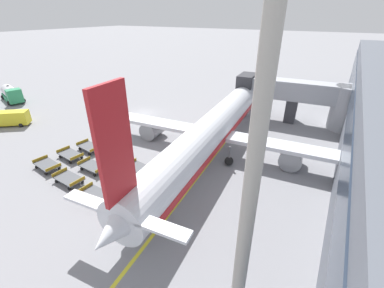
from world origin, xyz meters
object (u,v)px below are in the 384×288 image
at_px(baggage_dolly_row_near_col_a, 47,165).
at_px(apron_light_mast, 273,20).
at_px(baggage_dolly_row_mid_b_col_c, 140,169).
at_px(service_van, 9,118).
at_px(baggage_dolly_row_near_col_b, 69,179).
at_px(baggage_dolly_row_mid_b_col_a, 89,147).
at_px(fuel_tanker_primary, 11,94).
at_px(baggage_dolly_row_near_col_c, 96,195).
at_px(baggage_dolly_row_mid_a_col_b, 93,166).
at_px(baggage_dolly_row_mid_a_col_c, 119,180).
at_px(baggage_dolly_row_mid_a_col_a, 70,155).
at_px(baggage_dolly_row_mid_b_col_b, 113,157).
at_px(airplane, 217,126).

bearing_deg(baggage_dolly_row_near_col_a, apron_light_mast, -14.30).
bearing_deg(apron_light_mast, baggage_dolly_row_mid_b_col_c, 144.09).
distance_m(service_van, baggage_dolly_row_near_col_b, 21.55).
xyz_separation_m(baggage_dolly_row_mid_b_col_a, baggage_dolly_row_mid_b_col_c, (8.86, -0.67, 0.00)).
bearing_deg(fuel_tanker_primary, baggage_dolly_row_near_col_c, -18.43).
distance_m(baggage_dolly_row_near_col_b, baggage_dolly_row_mid_a_col_b, 2.90).
distance_m(fuel_tanker_primary, baggage_dolly_row_near_col_c, 40.26).
xyz_separation_m(fuel_tanker_primary, baggage_dolly_row_near_col_b, (33.71, -12.31, -0.79)).
bearing_deg(baggage_dolly_row_near_col_c, baggage_dolly_row_mid_a_col_c, 86.63).
relative_size(baggage_dolly_row_near_col_c, baggage_dolly_row_mid_b_col_a, 0.99).
bearing_deg(baggage_dolly_row_mid_b_col_c, baggage_dolly_row_near_col_c, -95.72).
relative_size(baggage_dolly_row_mid_a_col_a, baggage_dolly_row_mid_a_col_b, 1.01).
bearing_deg(apron_light_mast, baggage_dolly_row_mid_b_col_b, 149.93).
distance_m(airplane, baggage_dolly_row_near_col_b, 17.58).
bearing_deg(service_van, baggage_dolly_row_mid_a_col_b, -6.29).
relative_size(fuel_tanker_primary, apron_light_mast, 0.29).
relative_size(baggage_dolly_row_near_col_a, baggage_dolly_row_near_col_c, 1.01).
height_order(baggage_dolly_row_near_col_a, baggage_dolly_row_mid_a_col_b, same).
bearing_deg(baggage_dolly_row_mid_b_col_a, fuel_tanker_primary, 167.74).
relative_size(baggage_dolly_row_near_col_b, baggage_dolly_row_mid_b_col_b, 0.99).
bearing_deg(baggage_dolly_row_mid_b_col_b, baggage_dolly_row_mid_a_col_b, -96.33).
bearing_deg(baggage_dolly_row_mid_b_col_a, baggage_dolly_row_mid_b_col_c, -4.32).
bearing_deg(airplane, service_van, -163.24).
bearing_deg(baggage_dolly_row_mid_a_col_a, baggage_dolly_row_mid_a_col_b, -5.63).
xyz_separation_m(fuel_tanker_primary, baggage_dolly_row_mid_b_col_a, (29.88, -6.49, -0.79)).
bearing_deg(baggage_dolly_row_near_col_c, service_van, 167.49).
distance_m(airplane, baggage_dolly_row_mid_a_col_a, 17.96).
bearing_deg(baggage_dolly_row_mid_a_col_b, baggage_dolly_row_mid_a_col_c, -6.05).
relative_size(fuel_tanker_primary, baggage_dolly_row_near_col_a, 2.02).
bearing_deg(baggage_dolly_row_mid_a_col_c, baggage_dolly_row_mid_b_col_c, 81.86).
distance_m(baggage_dolly_row_near_col_b, baggage_dolly_row_mid_b_col_a, 6.96).
distance_m(airplane, apron_light_mast, 25.76).
bearing_deg(baggage_dolly_row_mid_a_col_c, baggage_dolly_row_mid_a_col_a, 174.16).
distance_m(airplane, baggage_dolly_row_mid_b_col_c, 10.71).
bearing_deg(service_van, baggage_dolly_row_mid_a_col_c, -6.25).
bearing_deg(apron_light_mast, baggage_dolly_row_mid_a_col_b, 156.51).
height_order(baggage_dolly_row_near_col_a, baggage_dolly_row_mid_b_col_c, same).
relative_size(airplane, baggage_dolly_row_near_col_b, 10.94).
bearing_deg(baggage_dolly_row_mid_a_col_a, baggage_dolly_row_mid_b_col_c, 11.20).
bearing_deg(baggage_dolly_row_mid_a_col_c, baggage_dolly_row_near_col_c, -93.37).
height_order(airplane, service_van, airplane).
xyz_separation_m(fuel_tanker_primary, apron_light_mast, (53.75, -18.02, 14.13)).
height_order(fuel_tanker_primary, baggage_dolly_row_mid_a_col_a, fuel_tanker_primary).
xyz_separation_m(baggage_dolly_row_near_col_b, baggage_dolly_row_mid_a_col_c, (4.65, 2.42, 0.00)).
relative_size(airplane, baggage_dolly_row_mid_a_col_b, 10.95).
height_order(baggage_dolly_row_near_col_a, baggage_dolly_row_near_col_c, same).
xyz_separation_m(airplane, fuel_tanker_primary, (-43.40, -2.12, -1.85)).
bearing_deg(baggage_dolly_row_mid_b_col_c, baggage_dolly_row_mid_a_col_c, -98.14).
bearing_deg(baggage_dolly_row_near_col_b, fuel_tanker_primary, 159.94).
relative_size(airplane, baggage_dolly_row_mid_b_col_b, 10.82).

